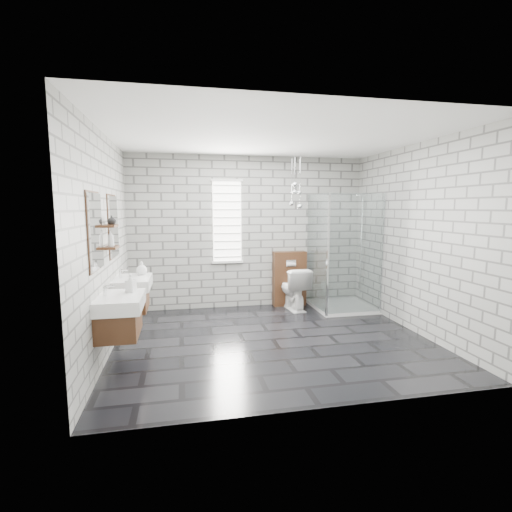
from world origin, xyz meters
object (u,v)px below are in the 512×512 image
object	(u,v)px
vanity_left	(117,304)
cistern_panel	(289,278)
vanity_right	(130,284)
toilet	(293,288)
shower_enclosure	(340,282)

from	to	relation	value
vanity_left	cistern_panel	size ratio (longest dim) A/B	1.57
vanity_right	toilet	size ratio (longest dim) A/B	2.09
vanity_left	shower_enclosure	distance (m)	3.86
cistern_panel	toilet	xyz separation A→B (m)	(0.00, -0.27, -0.13)
cistern_panel	toilet	distance (m)	0.29
cistern_panel	shower_enclosure	bearing A→B (deg)	-33.93
shower_enclosure	toilet	distance (m)	0.82
vanity_left	toilet	distance (m)	3.36
shower_enclosure	vanity_right	bearing A→B (deg)	-167.86
vanity_left	vanity_right	world-z (taller)	same
vanity_left	cistern_panel	world-z (taller)	vanity_left
vanity_left	toilet	size ratio (longest dim) A/B	2.09
vanity_right	toilet	xyz separation A→B (m)	(2.64, 0.98, -0.38)
shower_enclosure	toilet	bearing A→B (deg)	161.88
vanity_right	cistern_panel	size ratio (longest dim) A/B	1.57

